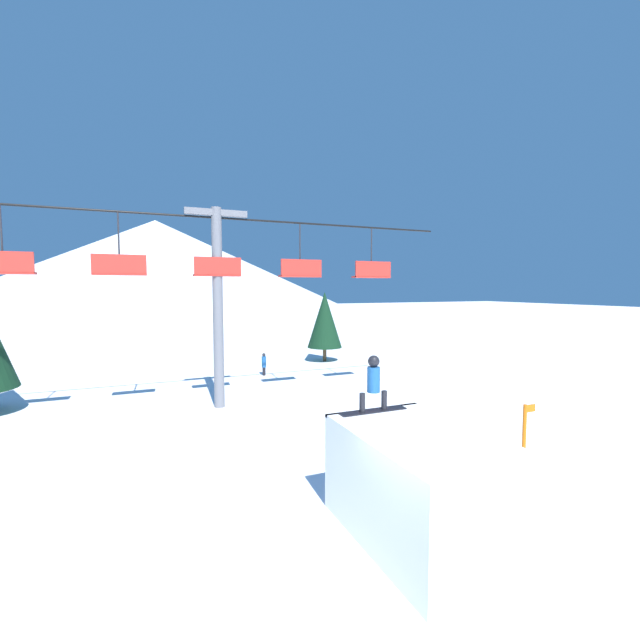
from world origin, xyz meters
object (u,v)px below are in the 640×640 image
(distant_skier, at_px, (264,363))
(trail_marker, at_px, (525,434))
(snow_ramp, at_px, (420,486))
(snowboarder, at_px, (373,384))

(distant_skier, bearing_deg, trail_marker, -77.99)
(trail_marker, xyz_separation_m, distant_skier, (-3.05, 14.35, -0.25))
(snow_ramp, relative_size, distant_skier, 2.93)
(trail_marker, height_order, distant_skier, trail_marker)
(trail_marker, bearing_deg, distant_skier, 102.01)
(snow_ramp, height_order, trail_marker, snow_ramp)
(snowboarder, bearing_deg, trail_marker, -0.34)
(snow_ramp, distance_m, distant_skier, 15.95)
(snowboarder, relative_size, distant_skier, 1.29)
(snow_ramp, distance_m, snowboarder, 2.27)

